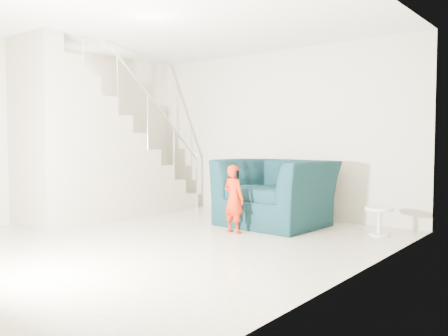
# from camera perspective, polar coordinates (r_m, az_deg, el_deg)

# --- Properties ---
(floor) EXTENTS (5.50, 5.50, 0.00)m
(floor) POSITION_cam_1_polar(r_m,az_deg,el_deg) (5.90, -8.49, -8.75)
(floor) COLOR gray
(floor) RESTS_ON ground
(ceiling) EXTENTS (5.50, 5.50, 0.00)m
(ceiling) POSITION_cam_1_polar(r_m,az_deg,el_deg) (5.95, -8.73, 17.58)
(ceiling) COLOR silver
(ceiling) RESTS_ON back_wall
(back_wall) EXTENTS (5.00, 0.00, 5.00)m
(back_wall) POSITION_cam_1_polar(r_m,az_deg,el_deg) (7.91, 6.13, 4.17)
(back_wall) COLOR #BAB097
(back_wall) RESTS_ON floor
(left_wall) EXTENTS (0.00, 5.50, 5.50)m
(left_wall) POSITION_cam_1_polar(r_m,az_deg,el_deg) (7.78, -21.32, 3.98)
(left_wall) COLOR #BAB097
(left_wall) RESTS_ON floor
(right_wall) EXTENTS (0.00, 5.50, 5.50)m
(right_wall) POSITION_cam_1_polar(r_m,az_deg,el_deg) (4.30, 14.90, 4.80)
(right_wall) COLOR #BAB097
(right_wall) RESTS_ON floor
(armchair) EXTENTS (1.54, 1.37, 0.95)m
(armchair) POSITION_cam_1_polar(r_m,az_deg,el_deg) (6.94, 6.20, -2.94)
(armchair) COLOR black
(armchair) RESTS_ON floor
(toddler) EXTENTS (0.36, 0.26, 0.91)m
(toddler) POSITION_cam_1_polar(r_m,az_deg,el_deg) (6.31, 1.18, -3.74)
(toddler) COLOR #8B1404
(toddler) RESTS_ON floor
(side_table) EXTENTS (0.37, 0.37, 0.37)m
(side_table) POSITION_cam_1_polar(r_m,az_deg,el_deg) (6.48, 18.17, -5.57)
(side_table) COLOR silver
(side_table) RESTS_ON floor
(staircase) EXTENTS (1.02, 3.03, 3.62)m
(staircase) POSITION_cam_1_polar(r_m,az_deg,el_deg) (7.67, -15.81, 1.08)
(staircase) COLOR #ADA089
(staircase) RESTS_ON floor
(cushion) EXTENTS (0.40, 0.19, 0.40)m
(cushion) POSITION_cam_1_polar(r_m,az_deg,el_deg) (6.98, 8.75, -0.89)
(cushion) COLOR black
(cushion) RESTS_ON armchair
(throw) EXTENTS (0.05, 0.50, 0.56)m
(throw) POSITION_cam_1_polar(r_m,az_deg,el_deg) (7.35, 2.25, -1.61)
(throw) COLOR black
(throw) RESTS_ON armchair
(phone) EXTENTS (0.02, 0.05, 0.10)m
(phone) POSITION_cam_1_polar(r_m,az_deg,el_deg) (6.18, 1.60, -0.76)
(phone) COLOR black
(phone) RESTS_ON toddler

